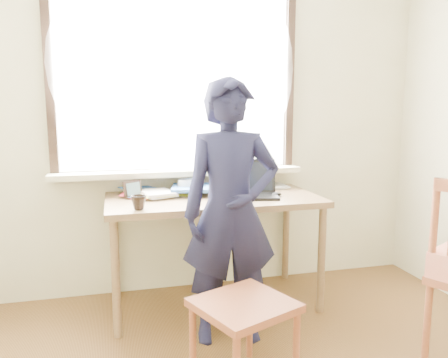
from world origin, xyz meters
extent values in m
cube|color=beige|center=(0.00, 2.00, 1.30)|extent=(3.50, 0.02, 2.60)
cube|color=white|center=(-0.20, 1.99, 1.60)|extent=(1.70, 0.01, 1.30)
cube|color=black|center=(-0.20, 1.97, 0.92)|extent=(1.82, 0.06, 0.06)
cube|color=black|center=(-1.08, 1.97, 1.60)|extent=(0.06, 0.06, 1.30)
cube|color=black|center=(0.68, 1.97, 1.60)|extent=(0.06, 0.06, 1.30)
cube|color=beige|center=(-0.20, 1.90, 0.93)|extent=(1.85, 0.20, 0.04)
cube|color=white|center=(-0.20, 1.91, 1.70)|extent=(1.95, 0.02, 1.65)
cube|color=brown|center=(-0.01, 1.63, 0.77)|extent=(1.47, 0.74, 0.04)
cylinder|color=brown|center=(-0.69, 1.31, 0.37)|extent=(0.05, 0.05, 0.75)
cylinder|color=brown|center=(-0.69, 1.95, 0.37)|extent=(0.05, 0.05, 0.75)
cylinder|color=brown|center=(0.67, 1.31, 0.37)|extent=(0.05, 0.05, 0.75)
cylinder|color=brown|center=(0.67, 1.95, 0.37)|extent=(0.05, 0.05, 0.75)
cube|color=black|center=(0.24, 1.55, 0.80)|extent=(0.41, 0.33, 0.02)
cube|color=black|center=(0.27, 1.68, 0.92)|extent=(0.37, 0.16, 0.24)
cube|color=black|center=(0.27, 1.68, 0.92)|extent=(0.33, 0.13, 0.20)
cube|color=black|center=(0.24, 1.54, 0.80)|extent=(0.35, 0.22, 0.00)
imported|color=white|center=(-0.17, 1.80, 0.84)|extent=(0.18, 0.18, 0.10)
imported|color=black|center=(-0.54, 1.37, 0.83)|extent=(0.09, 0.09, 0.09)
ellipsoid|color=black|center=(0.42, 1.53, 0.80)|extent=(0.08, 0.06, 0.03)
cube|color=white|center=(-0.18, 1.82, 0.80)|extent=(0.35, 0.36, 0.01)
cube|color=maroon|center=(-0.16, 1.84, 0.80)|extent=(0.31, 0.30, 0.01)
cube|color=white|center=(-0.53, 1.82, 0.80)|extent=(0.25, 0.31, 0.00)
cube|color=white|center=(-0.33, 1.69, 0.80)|extent=(0.28, 0.29, 0.01)
cube|color=white|center=(-0.53, 1.93, 0.81)|extent=(0.28, 0.32, 0.01)
cube|color=#386BB7|center=(0.08, 1.85, 0.81)|extent=(0.31, 0.30, 0.01)
cube|color=maroon|center=(-0.50, 1.72, 0.81)|extent=(0.32, 0.33, 0.00)
cube|color=white|center=(-0.06, 1.72, 0.83)|extent=(0.35, 0.33, 0.02)
cube|color=#386BB7|center=(0.00, 1.92, 0.82)|extent=(0.34, 0.32, 0.01)
cube|color=white|center=(-0.16, 1.88, 0.84)|extent=(0.28, 0.31, 0.02)
imported|color=white|center=(-0.48, 1.81, 0.80)|extent=(0.20, 0.26, 0.02)
imported|color=white|center=(0.45, 1.88, 0.80)|extent=(0.18, 0.24, 0.02)
cube|color=black|center=(-0.56, 1.73, 0.84)|extent=(0.13, 0.09, 0.11)
cube|color=#2C632C|center=(-0.56, 1.73, 0.84)|extent=(0.09, 0.06, 0.08)
cube|color=#995132|center=(-0.08, 0.67, 0.43)|extent=(0.57, 0.56, 0.04)
cylinder|color=#995132|center=(-0.32, 0.76, 0.21)|extent=(0.04, 0.04, 0.41)
cylinder|color=#995132|center=(0.17, 0.57, 0.21)|extent=(0.04, 0.04, 0.41)
cylinder|color=#995132|center=(0.03, 0.91, 0.21)|extent=(0.04, 0.04, 0.41)
cylinder|color=#995132|center=(0.98, 0.63, 0.22)|extent=(0.04, 0.04, 0.45)
cylinder|color=#995132|center=(0.97, 0.62, 0.77)|extent=(0.04, 0.04, 0.55)
imported|color=black|center=(-0.02, 1.15, 0.79)|extent=(0.61, 0.43, 1.58)
camera|label=1|loc=(-0.68, -1.28, 1.40)|focal=35.00mm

